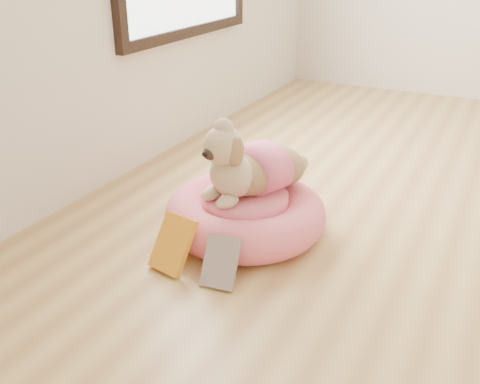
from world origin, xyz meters
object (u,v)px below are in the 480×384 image
at_px(pet_bed, 245,214).
at_px(book_white, 221,262).
at_px(dog, 250,153).
at_px(book_yellow, 173,244).

bearing_deg(pet_bed, book_white, -76.51).
relative_size(dog, book_yellow, 2.20).
distance_m(dog, book_white, 0.50).
bearing_deg(book_white, dog, 94.31).
xyz_separation_m(dog, book_yellow, (-0.13, -0.41, -0.26)).
height_order(dog, book_yellow, dog).
height_order(pet_bed, dog, dog).
xyz_separation_m(pet_bed, dog, (0.01, 0.03, 0.28)).
bearing_deg(book_yellow, dog, 83.34).
xyz_separation_m(pet_bed, book_white, (0.09, -0.39, 0.00)).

